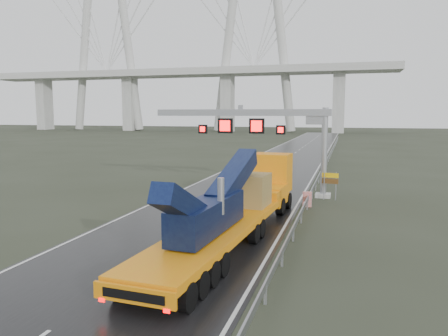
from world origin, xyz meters
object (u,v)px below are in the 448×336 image
(exit_sign_pair, at_px, (330,181))
(striped_barrier, at_px, (307,199))
(heavy_haul_truck, at_px, (242,200))
(sign_gantry, at_px, (265,127))

(exit_sign_pair, relative_size, striped_barrier, 1.99)
(heavy_haul_truck, distance_m, exit_sign_pair, 11.70)
(heavy_haul_truck, relative_size, striped_barrier, 18.43)
(heavy_haul_truck, xyz_separation_m, exit_sign_pair, (4.44, 10.82, -0.30))
(sign_gantry, relative_size, heavy_haul_truck, 0.74)
(sign_gantry, distance_m, exit_sign_pair, 6.82)
(heavy_haul_truck, distance_m, striped_barrier, 8.46)
(sign_gantry, xyz_separation_m, heavy_haul_truck, (0.92, -11.81, -3.80))
(sign_gantry, bearing_deg, heavy_haul_truck, -85.56)
(sign_gantry, relative_size, exit_sign_pair, 6.87)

